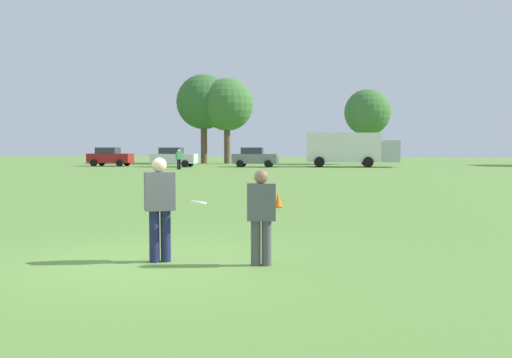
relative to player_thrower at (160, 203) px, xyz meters
name	(u,v)px	position (x,y,z in m)	size (l,w,h in m)	color
ground_plane	(150,264)	(-0.10, -0.21, -0.99)	(190.09, 190.09, 0.00)	#608C3D
player_thrower	(160,203)	(0.00, 0.00, 0.00)	(0.57, 0.48, 1.76)	#1E234C
player_defender	(261,212)	(1.72, 0.03, -0.11)	(0.51, 0.35, 1.57)	#4C4C51
frisbee	(199,202)	(0.64, 0.13, 0.02)	(0.27, 0.27, 0.08)	white
traffic_cone	(278,200)	(0.71, 8.76, -0.76)	(0.32, 0.32, 0.48)	#D8590C
parked_car_near_left	(110,157)	(-20.88, 42.49, -0.07)	(4.29, 2.39, 1.82)	maroon
parked_car_mid_left	(173,157)	(-14.09, 41.61, -0.07)	(4.29, 2.39, 1.82)	silver
parked_car_center	(255,157)	(-6.57, 42.84, -0.07)	(4.29, 2.39, 1.82)	slate
box_truck	(350,148)	(2.20, 44.66, 0.76)	(8.62, 3.31, 3.18)	white
bystander_sideline_watcher	(179,158)	(-11.70, 36.06, -0.05)	(0.51, 0.51, 1.67)	black
tree_west_oak	(204,102)	(-14.32, 52.82, 5.90)	(6.16, 6.16, 10.02)	brown
tree_west_maple	(227,105)	(-11.54, 52.49, 5.55)	(5.85, 5.85, 9.51)	brown
tree_center_elm	(367,113)	(3.82, 53.20, 4.56)	(4.97, 4.97, 8.07)	brown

